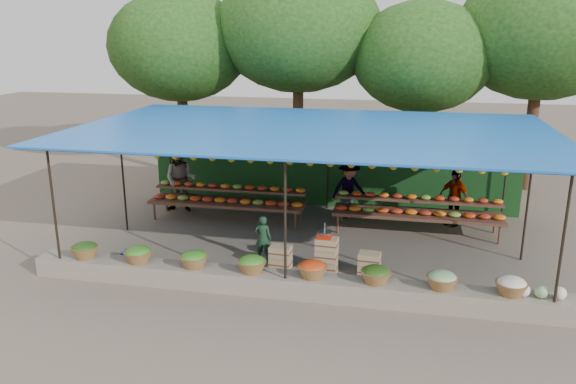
% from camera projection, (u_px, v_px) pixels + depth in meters
% --- Properties ---
extents(ground, '(60.00, 60.00, 0.00)m').
position_uv_depth(ground, '(310.00, 244.00, 13.56)').
color(ground, '#655B4A').
rests_on(ground, ground).
extents(stone_curb, '(10.60, 0.55, 0.40)m').
position_uv_depth(stone_curb, '(287.00, 284.00, 10.92)').
color(stone_curb, slate).
rests_on(stone_curb, ground).
extents(stall_canopy, '(10.80, 6.60, 2.82)m').
position_uv_depth(stall_canopy, '(312.00, 134.00, 12.88)').
color(stall_canopy, black).
rests_on(stall_canopy, ground).
extents(produce_baskets, '(8.98, 0.58, 0.34)m').
position_uv_depth(produce_baskets, '(282.00, 267.00, 10.83)').
color(produce_baskets, brown).
rests_on(produce_baskets, stone_curb).
extents(netting_backdrop, '(10.60, 0.06, 2.50)m').
position_uv_depth(netting_backdrop, '(329.00, 164.00, 16.18)').
color(netting_backdrop, '#1C4E20').
rests_on(netting_backdrop, ground).
extents(tree_row, '(16.51, 5.50, 7.12)m').
position_uv_depth(tree_row, '(359.00, 39.00, 17.89)').
color(tree_row, '#3D2416').
rests_on(tree_row, ground).
extents(fruit_table_left, '(4.21, 0.95, 0.93)m').
position_uv_depth(fruit_table_left, '(228.00, 198.00, 15.15)').
color(fruit_table_left, '#44261B').
rests_on(fruit_table_left, ground).
extents(fruit_table_right, '(4.21, 0.95, 0.93)m').
position_uv_depth(fruit_table_right, '(417.00, 210.00, 14.17)').
color(fruit_table_right, '#44261B').
rests_on(fruit_table_right, ground).
extents(crate_counter, '(2.37, 0.37, 0.77)m').
position_uv_depth(crate_counter, '(325.00, 258.00, 11.88)').
color(crate_counter, '#A1815C').
rests_on(crate_counter, ground).
extents(weighing_scale, '(0.32, 0.32, 0.34)m').
position_uv_depth(weighing_scale, '(325.00, 234.00, 11.74)').
color(weighing_scale, red).
rests_on(weighing_scale, crate_counter).
extents(vendor_seated, '(0.38, 0.25, 1.05)m').
position_uv_depth(vendor_seated, '(263.00, 238.00, 12.43)').
color(vendor_seated, '#193722').
rests_on(vendor_seated, ground).
extents(customer_left, '(0.95, 0.76, 1.85)m').
position_uv_depth(customer_left, '(181.00, 179.00, 15.79)').
color(customer_left, slate).
rests_on(customer_left, ground).
extents(customer_mid, '(1.19, 1.06, 1.60)m').
position_uv_depth(customer_mid, '(349.00, 189.00, 15.26)').
color(customer_mid, slate).
rests_on(customer_mid, ground).
extents(customer_right, '(0.92, 0.85, 1.51)m').
position_uv_depth(customer_right, '(454.00, 197.00, 14.68)').
color(customer_right, slate).
rests_on(customer_right, ground).
extents(blue_crate_front, '(0.56, 0.41, 0.33)m').
position_uv_depth(blue_crate_front, '(133.00, 265.00, 11.90)').
color(blue_crate_front, navy).
rests_on(blue_crate_front, ground).
extents(blue_crate_back, '(0.49, 0.38, 0.27)m').
position_uv_depth(blue_crate_back, '(133.00, 257.00, 12.42)').
color(blue_crate_back, navy).
rests_on(blue_crate_back, ground).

